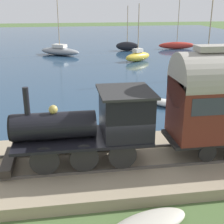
# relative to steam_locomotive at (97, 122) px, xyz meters

# --- Properties ---
(ground_plane) EXTENTS (200.00, 200.00, 0.00)m
(ground_plane) POSITION_rel_steam_locomotive_xyz_m (-0.15, -1.12, -2.30)
(ground_plane) COLOR #476033
(harbor_water) EXTENTS (80.00, 80.00, 0.01)m
(harbor_water) POSITION_rel_steam_locomotive_xyz_m (43.13, -1.12, -2.30)
(harbor_water) COLOR navy
(harbor_water) RESTS_ON ground
(rail_embankment) EXTENTS (5.67, 56.00, 0.59)m
(rail_embankment) POSITION_rel_steam_locomotive_xyz_m (-0.00, -1.12, -2.07)
(rail_embankment) COLOR gray
(rail_embankment) RESTS_ON ground
(steam_locomotive) EXTENTS (2.48, 6.14, 3.28)m
(steam_locomotive) POSITION_rel_steam_locomotive_xyz_m (0.00, 0.00, 0.00)
(steam_locomotive) COLOR black
(steam_locomotive) RESTS_ON rail_embankment
(sailboat_red) EXTENTS (1.48, 5.70, 8.18)m
(sailboat_red) POSITION_rel_steam_locomotive_xyz_m (34.77, -16.19, -1.72)
(sailboat_red) COLOR #B72D23
(sailboat_red) RESTS_ON harbor_water
(sailboat_black) EXTENTS (2.12, 3.55, 6.39)m
(sailboat_black) POSITION_rel_steam_locomotive_xyz_m (34.09, -8.25, -1.61)
(sailboat_black) COLOR black
(sailboat_black) RESTS_ON harbor_water
(sailboat_yellow) EXTENTS (3.13, 3.96, 6.72)m
(sailboat_yellow) POSITION_rel_steam_locomotive_xyz_m (25.42, -7.80, -1.67)
(sailboat_yellow) COLOR gold
(sailboat_yellow) RESTS_ON harbor_water
(sailboat_gray) EXTENTS (4.86, 5.96, 8.33)m
(sailboat_gray) POSITION_rel_steam_locomotive_xyz_m (31.51, 1.64, -1.71)
(sailboat_gray) COLOR gray
(sailboat_gray) RESTS_ON harbor_water
(sailboat_brown) EXTENTS (1.75, 4.96, 8.14)m
(sailboat_brown) POSITION_rel_steam_locomotive_xyz_m (15.73, -12.16, -1.66)
(sailboat_brown) COLOR brown
(sailboat_brown) RESTS_ON harbor_water
(rowboat_far_out) EXTENTS (2.29, 2.38, 0.49)m
(rowboat_far_out) POSITION_rel_steam_locomotive_xyz_m (8.08, -5.64, -2.05)
(rowboat_far_out) COLOR silver
(rowboat_far_out) RESTS_ON harbor_water
(rowboat_mid_harbor) EXTENTS (1.08, 1.90, 0.43)m
(rowboat_mid_harbor) POSITION_rel_steam_locomotive_xyz_m (5.48, 1.02, -2.08)
(rowboat_mid_harbor) COLOR silver
(rowboat_mid_harbor) RESTS_ON harbor_water
(rowboat_off_pier) EXTENTS (1.90, 1.81, 0.55)m
(rowboat_off_pier) POSITION_rel_steam_locomotive_xyz_m (11.00, -11.00, -2.02)
(rowboat_off_pier) COLOR beige
(rowboat_off_pier) RESTS_ON harbor_water
(beached_dinghy) EXTENTS (1.88, 3.00, 0.44)m
(beached_dinghy) POSITION_rel_steam_locomotive_xyz_m (-3.92, -1.21, -2.08)
(beached_dinghy) COLOR #B7B2A3
(beached_dinghy) RESTS_ON ground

